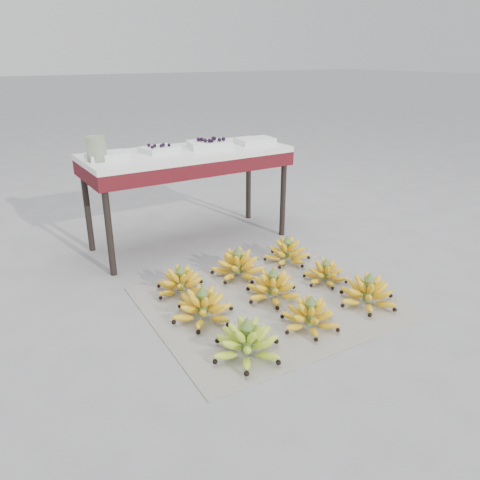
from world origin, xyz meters
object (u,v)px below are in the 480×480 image
bunch_back_left (181,283)px  bunch_back_right (287,253)px  newspaper_mat (271,301)px  glass_jar (96,149)px  tray_far_right (255,141)px  bunch_mid_center (273,287)px  bunch_mid_right (325,274)px  tray_far_left (107,156)px  bunch_front_right (368,293)px  vendor_table (188,161)px  bunch_front_center (310,316)px  tray_left (159,149)px  bunch_back_center (238,266)px  bunch_mid_left (203,308)px  bunch_front_left (247,343)px  tray_right (210,144)px

bunch_back_left → bunch_back_right: bearing=5.5°
newspaper_mat → glass_jar: 1.32m
newspaper_mat → tray_far_right: 1.26m
bunch_mid_center → bunch_mid_right: bunch_mid_center is taller
bunch_back_left → tray_far_left: bearing=105.1°
bunch_back_left → bunch_front_right: bearing=-35.8°
tray_far_right → vendor_table: bearing=175.8°
bunch_front_center → bunch_front_right: bunch_front_right is taller
vendor_table → tray_left: bearing=168.3°
bunch_mid_right → bunch_back_left: bearing=160.2°
bunch_back_right → tray_far_right: 0.85m
tray_far_left → tray_far_right: bearing=-3.0°
newspaper_mat → tray_left: (-0.15, 1.02, 0.65)m
bunch_back_center → tray_far_right: size_ratio=1.49×
bunch_back_center → tray_far_left: tray_far_left is taller
newspaper_mat → bunch_back_left: 0.49m
bunch_mid_center → tray_far_right: size_ratio=1.47×
bunch_front_right → bunch_mid_left: (-0.79, 0.32, 0.00)m
bunch_mid_center → bunch_back_right: size_ratio=1.17×
newspaper_mat → bunch_mid_center: size_ratio=3.27×
bunch_back_left → bunch_back_center: bunch_back_center is taller
bunch_front_right → tray_left: 1.54m
bunch_front_center → tray_far_left: bearing=129.8°
glass_jar → bunch_back_right: bearing=-33.1°
bunch_front_left → tray_left: tray_left is taller
bunch_mid_right → glass_jar: glass_jar is taller
bunch_mid_center → glass_jar: glass_jar is taller
bunch_front_left → bunch_front_right: size_ratio=0.91×
bunch_mid_right → bunch_back_right: 0.34m
bunch_front_left → tray_left: (0.22, 1.35, 0.59)m
bunch_mid_right → vendor_table: bearing=113.8°
newspaper_mat → bunch_front_center: bearing=-88.6°
bunch_front_right → bunch_mid_center: bunch_front_right is taller
bunch_front_left → bunch_back_left: size_ratio=1.15×
bunch_front_center → bunch_mid_right: bearing=58.7°
bunch_back_left → tray_right: (0.55, 0.64, 0.60)m
bunch_mid_left → tray_far_left: tray_far_left is taller
vendor_table → bunch_front_left: bearing=-106.6°
bunch_front_left → bunch_front_center: (0.37, 0.03, -0.01)m
vendor_table → tray_far_left: (-0.51, 0.02, 0.09)m
vendor_table → tray_left: size_ratio=5.22×
bunch_back_center → bunch_back_right: bunch_back_center is taller
bunch_back_left → tray_left: tray_left is taller
bunch_mid_center → bunch_back_center: size_ratio=0.98×
bunch_back_right → tray_right: tray_right is taller
bunch_front_center → tray_right: tray_right is taller
tray_left → tray_right: size_ratio=0.82×
tray_far_right → tray_far_left: bearing=177.0°
bunch_back_center → vendor_table: (0.01, 0.63, 0.49)m
bunch_mid_center → bunch_mid_right: (0.36, -0.00, -0.01)m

